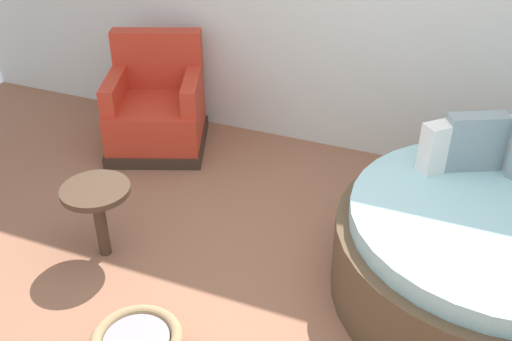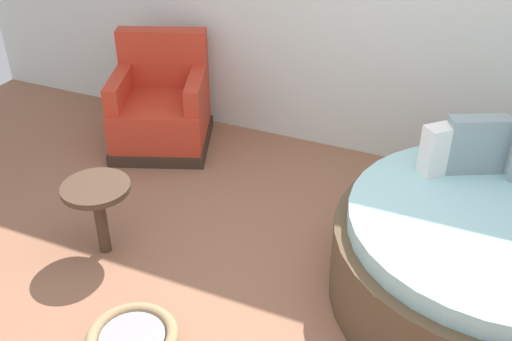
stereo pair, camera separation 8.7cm
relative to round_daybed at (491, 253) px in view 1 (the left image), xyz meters
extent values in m
cube|color=#936047|center=(-1.02, -0.65, -0.32)|extent=(8.00, 8.00, 0.02)
cylinder|color=brown|center=(0.00, -0.01, -0.07)|extent=(1.84, 1.84, 0.49)
cylinder|color=#9ED1D6|center=(0.00, -0.01, 0.24)|extent=(1.70, 1.70, 0.12)
cube|color=gray|center=(-0.22, 0.43, 0.48)|extent=(0.38, 0.27, 0.37)
cube|color=white|center=(-0.38, 0.36, 0.46)|extent=(0.31, 0.31, 0.32)
cube|color=#38281E|center=(-2.76, 0.85, -0.26)|extent=(1.03, 1.03, 0.10)
cube|color=red|center=(-2.76, 0.85, -0.04)|extent=(0.99, 0.99, 0.34)
cube|color=red|center=(-2.88, 1.13, 0.38)|extent=(0.77, 0.43, 0.50)
cube|color=red|center=(-3.06, 0.73, 0.24)|extent=(0.36, 0.68, 0.22)
cube|color=red|center=(-2.46, 0.96, 0.24)|extent=(0.36, 0.68, 0.22)
torus|color=#9E7F56|center=(-1.71, -1.21, -0.22)|extent=(0.51, 0.51, 0.07)
cylinder|color=gray|center=(-1.71, -1.21, -0.23)|extent=(0.36, 0.36, 0.05)
cylinder|color=#473323|center=(-2.37, -0.55, -0.07)|extent=(0.08, 0.08, 0.48)
cylinder|color=#473323|center=(-2.37, -0.55, 0.19)|extent=(0.44, 0.44, 0.04)
camera|label=1|loc=(-0.25, -3.05, 2.28)|focal=41.95mm
camera|label=2|loc=(-0.17, -3.02, 2.28)|focal=41.95mm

